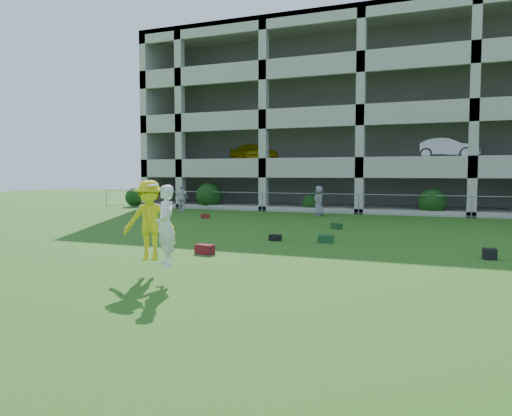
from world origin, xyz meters
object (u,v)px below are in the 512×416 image
at_px(crate_d, 490,254).
at_px(frisbee_contest, 153,221).
at_px(bystander_c, 319,201).
at_px(parking_garage, 382,123).
at_px(bystander_b, 181,198).

bearing_deg(crate_d, frisbee_contest, -143.09).
relative_size(bystander_c, parking_garage, 0.06).
xyz_separation_m(bystander_b, crate_d, (16.81, -11.70, -0.69)).
xyz_separation_m(crate_d, parking_garage, (-6.25, 22.48, 5.86)).
distance_m(bystander_c, frisbee_contest, 17.12).
height_order(bystander_b, parking_garage, parking_garage).
bearing_deg(crate_d, bystander_c, 124.54).
distance_m(bystander_b, frisbee_contest, 19.64).
height_order(crate_d, frisbee_contest, frisbee_contest).
relative_size(crate_d, parking_garage, 0.01).
relative_size(frisbee_contest, parking_garage, 0.06).
bearing_deg(bystander_b, bystander_c, 3.15).
bearing_deg(frisbee_contest, bystander_b, 119.09).
relative_size(crate_d, frisbee_contest, 0.19).
relative_size(bystander_b, parking_garage, 0.06).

